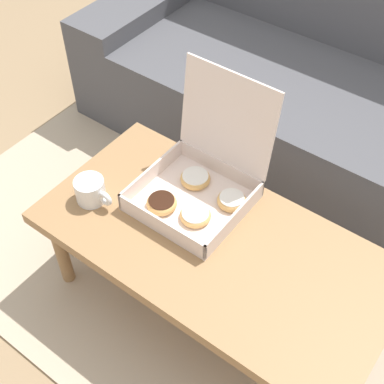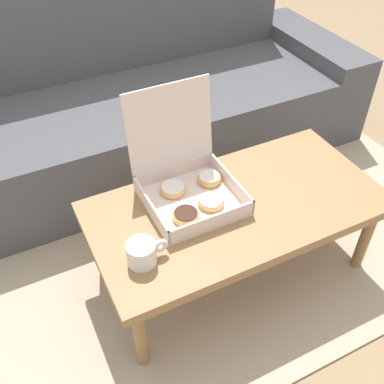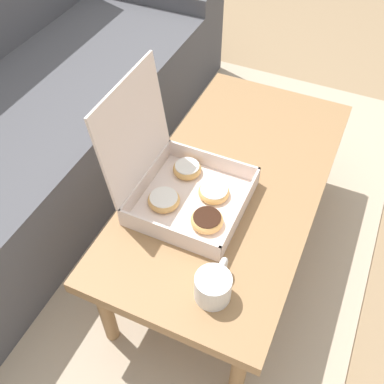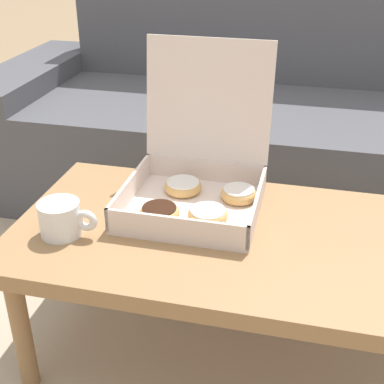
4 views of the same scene
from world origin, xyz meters
The scene contains 6 objects.
ground_plane centered at (0.00, 0.00, 0.00)m, with size 12.00×12.00×0.00m, color #937756.
area_rug centered at (0.00, 0.30, 0.01)m, with size 2.38×1.89×0.01m, color tan.
couch centered at (0.00, 0.83, 0.30)m, with size 2.26×0.83×0.93m.
coffee_table centered at (0.00, -0.13, 0.34)m, with size 1.08×0.55×0.38m.
pastry_box centered at (-0.14, -0.01, 0.45)m, with size 0.33×0.36×0.38m.
coffee_mug centered at (-0.40, -0.23, 0.42)m, with size 0.14×0.09×0.08m.
Camera 1 is at (0.52, -0.94, 1.65)m, focal length 50.00 mm.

